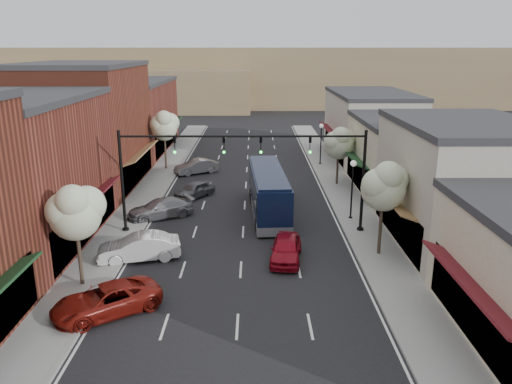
{
  "coord_description": "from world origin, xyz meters",
  "views": [
    {
      "loc": [
        0.78,
        -23.93,
        12.15
      ],
      "look_at": [
        0.89,
        10.21,
        2.2
      ],
      "focal_mm": 35.0,
      "sensor_mm": 36.0,
      "label": 1
    }
  ],
  "objects_px": {
    "tree_right_far": "(339,142)",
    "parked_car_a": "(106,300)",
    "red_hatchback": "(286,249)",
    "tree_left_near": "(75,211)",
    "lamp_post_near": "(352,180)",
    "signal_mast_left": "(157,166)",
    "coach_bus": "(268,191)",
    "parked_car_d": "(194,190)",
    "parked_car_c": "(160,208)",
    "tree_left_far": "(164,125)",
    "parked_car_b": "(139,247)",
    "parked_car_e": "(196,167)",
    "tree_right_near": "(385,185)",
    "signal_mast_right": "(328,166)",
    "lamp_post_far": "(321,137)"
  },
  "relations": [
    {
      "from": "lamp_post_near",
      "to": "parked_car_a",
      "type": "height_order",
      "value": "lamp_post_near"
    },
    {
      "from": "tree_left_far",
      "to": "coach_bus",
      "type": "height_order",
      "value": "tree_left_far"
    },
    {
      "from": "tree_right_near",
      "to": "tree_left_near",
      "type": "distance_m",
      "value": 17.08
    },
    {
      "from": "tree_left_far",
      "to": "lamp_post_far",
      "type": "xyz_separation_m",
      "value": [
        16.05,
        2.06,
        -1.6
      ]
    },
    {
      "from": "parked_car_d",
      "to": "parked_car_a",
      "type": "bearing_deg",
      "value": -59.42
    },
    {
      "from": "red_hatchback",
      "to": "parked_car_c",
      "type": "height_order",
      "value": "red_hatchback"
    },
    {
      "from": "red_hatchback",
      "to": "lamp_post_near",
      "type": "bearing_deg",
      "value": 61.57
    },
    {
      "from": "tree_left_near",
      "to": "tree_left_far",
      "type": "height_order",
      "value": "tree_left_far"
    },
    {
      "from": "signal_mast_right",
      "to": "signal_mast_left",
      "type": "xyz_separation_m",
      "value": [
        -11.24,
        0.0,
        0.0
      ]
    },
    {
      "from": "coach_bus",
      "to": "parked_car_d",
      "type": "xyz_separation_m",
      "value": [
        -6.06,
        4.08,
        -1.08
      ]
    },
    {
      "from": "tree_right_near",
      "to": "parked_car_a",
      "type": "bearing_deg",
      "value": -155.05
    },
    {
      "from": "tree_right_far",
      "to": "parked_car_e",
      "type": "relative_size",
      "value": 1.24
    },
    {
      "from": "tree_left_far",
      "to": "parked_car_b",
      "type": "bearing_deg",
      "value": -84.38
    },
    {
      "from": "signal_mast_left",
      "to": "lamp_post_far",
      "type": "bearing_deg",
      "value": 56.14
    },
    {
      "from": "signal_mast_left",
      "to": "parked_car_c",
      "type": "bearing_deg",
      "value": 100.43
    },
    {
      "from": "coach_bus",
      "to": "tree_right_far",
      "type": "bearing_deg",
      "value": 47.0
    },
    {
      "from": "tree_right_far",
      "to": "parked_car_e",
      "type": "bearing_deg",
      "value": 161.65
    },
    {
      "from": "tree_left_far",
      "to": "coach_bus",
      "type": "distance_m",
      "value": 17.4
    },
    {
      "from": "signal_mast_left",
      "to": "parked_car_e",
      "type": "height_order",
      "value": "signal_mast_left"
    },
    {
      "from": "tree_left_far",
      "to": "parked_car_c",
      "type": "xyz_separation_m",
      "value": [
        2.08,
        -14.93,
        -3.9
      ]
    },
    {
      "from": "tree_right_near",
      "to": "lamp_post_far",
      "type": "xyz_separation_m",
      "value": [
        -0.55,
        24.06,
        -1.45
      ]
    },
    {
      "from": "tree_right_far",
      "to": "parked_car_e",
      "type": "xyz_separation_m",
      "value": [
        -13.34,
        4.42,
        -3.27
      ]
    },
    {
      "from": "coach_bus",
      "to": "red_hatchback",
      "type": "relative_size",
      "value": 2.58
    },
    {
      "from": "parked_car_b",
      "to": "parked_car_e",
      "type": "height_order",
      "value": "parked_car_b"
    },
    {
      "from": "signal_mast_right",
      "to": "parked_car_c",
      "type": "bearing_deg",
      "value": 165.67
    },
    {
      "from": "tree_left_far",
      "to": "lamp_post_near",
      "type": "distance_m",
      "value": 22.33
    },
    {
      "from": "signal_mast_left",
      "to": "parked_car_e",
      "type": "xyz_separation_m",
      "value": [
        0.63,
        16.37,
        -3.9
      ]
    },
    {
      "from": "tree_left_near",
      "to": "parked_car_e",
      "type": "distance_m",
      "value": 24.89
    },
    {
      "from": "red_hatchback",
      "to": "tree_left_near",
      "type": "bearing_deg",
      "value": -155.64
    },
    {
      "from": "parked_car_a",
      "to": "parked_car_e",
      "type": "height_order",
      "value": "parked_car_e"
    },
    {
      "from": "coach_bus",
      "to": "red_hatchback",
      "type": "distance_m",
      "value": 8.83
    },
    {
      "from": "red_hatchback",
      "to": "parked_car_b",
      "type": "xyz_separation_m",
      "value": [
        -8.68,
        0.09,
        0.06
      ]
    },
    {
      "from": "coach_bus",
      "to": "parked_car_c",
      "type": "relative_size",
      "value": 2.26
    },
    {
      "from": "tree_left_near",
      "to": "coach_bus",
      "type": "distance_m",
      "value": 15.93
    },
    {
      "from": "red_hatchback",
      "to": "parked_car_a",
      "type": "relative_size",
      "value": 0.84
    },
    {
      "from": "tree_left_far",
      "to": "coach_bus",
      "type": "bearing_deg",
      "value": -54.1
    },
    {
      "from": "parked_car_b",
      "to": "tree_right_far",
      "type": "bearing_deg",
      "value": 125.36
    },
    {
      "from": "tree_left_far",
      "to": "red_hatchback",
      "type": "relative_size",
      "value": 1.43
    },
    {
      "from": "parked_car_b",
      "to": "parked_car_d",
      "type": "xyz_separation_m",
      "value": [
        1.79,
        12.73,
        -0.11
      ]
    },
    {
      "from": "tree_right_far",
      "to": "parked_car_a",
      "type": "distance_m",
      "value": 27.22
    },
    {
      "from": "signal_mast_right",
      "to": "parked_car_e",
      "type": "relative_size",
      "value": 1.89
    },
    {
      "from": "tree_right_far",
      "to": "coach_bus",
      "type": "distance_m",
      "value": 10.5
    },
    {
      "from": "lamp_post_near",
      "to": "tree_right_far",
      "type": "bearing_deg",
      "value": 86.69
    },
    {
      "from": "coach_bus",
      "to": "parked_car_c",
      "type": "bearing_deg",
      "value": -176.06
    },
    {
      "from": "tree_left_far",
      "to": "lamp_post_far",
      "type": "distance_m",
      "value": 16.26
    },
    {
      "from": "parked_car_d",
      "to": "tree_left_far",
      "type": "bearing_deg",
      "value": 148.67
    },
    {
      "from": "tree_right_far",
      "to": "parked_car_c",
      "type": "height_order",
      "value": "tree_right_far"
    },
    {
      "from": "signal_mast_right",
      "to": "signal_mast_left",
      "type": "distance_m",
      "value": 11.24
    },
    {
      "from": "signal_mast_left",
      "to": "tree_left_near",
      "type": "relative_size",
      "value": 1.44
    },
    {
      "from": "coach_bus",
      "to": "parked_car_a",
      "type": "bearing_deg",
      "value": -121.73
    }
  ]
}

